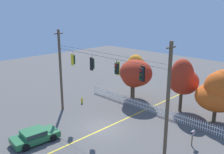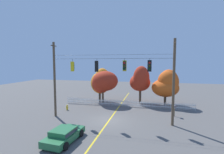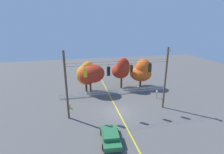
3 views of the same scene
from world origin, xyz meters
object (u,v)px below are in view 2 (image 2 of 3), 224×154
traffic_signal_northbound_primary (97,66)px  autumn_maple_mid (104,82)px  autumn_oak_far_east (140,81)px  fire_hydrant (67,107)px  traffic_signal_southbound_primary (73,66)px  traffic_signal_westbound_side (150,66)px  autumn_maple_near_fence (101,82)px  traffic_signal_northbound_secondary (124,66)px  roadside_mailbox (175,107)px  parked_car (64,135)px  autumn_maple_far_west (167,84)px

traffic_signal_northbound_primary → autumn_maple_mid: traffic_signal_northbound_primary is taller
autumn_oak_far_east → fire_hydrant: 12.30m
traffic_signal_northbound_primary → fire_hydrant: bearing=152.7°
traffic_signal_southbound_primary → fire_hydrant: bearing=130.5°
traffic_signal_northbound_primary → traffic_signal_westbound_side: size_ratio=1.06×
autumn_maple_near_fence → autumn_oak_far_east: bearing=2.5°
traffic_signal_northbound_primary → autumn_oak_far_east: traffic_signal_northbound_primary is taller
traffic_signal_northbound_secondary → autumn_maple_near_fence: traffic_signal_northbound_secondary is taller
traffic_signal_northbound_secondary → autumn_oak_far_east: bearing=82.3°
autumn_oak_far_east → roadside_mailbox: autumn_oak_far_east is taller
autumn_maple_mid → autumn_oak_far_east: 6.12m
traffic_signal_westbound_side → roadside_mailbox: bearing=45.8°
traffic_signal_southbound_primary → autumn_oak_far_east: traffic_signal_southbound_primary is taller
autumn_maple_near_fence → autumn_oak_far_east: (6.68, 0.29, 0.29)m
autumn_maple_near_fence → parked_car: bearing=-85.4°
autumn_maple_mid → autumn_oak_far_east: autumn_oak_far_east is taller
traffic_signal_northbound_primary → roadside_mailbox: (9.05, 3.23, -5.13)m
traffic_signal_westbound_side → autumn_oak_far_east: traffic_signal_westbound_side is taller
traffic_signal_southbound_primary → traffic_signal_northbound_secondary: bearing=0.2°
autumn_oak_far_east → fire_hydrant: (-9.86, -6.55, -3.36)m
traffic_signal_northbound_secondary → traffic_signal_westbound_side: 2.72m
traffic_signal_southbound_primary → autumn_maple_far_west: size_ratio=0.27×
traffic_signal_southbound_primary → traffic_signal_westbound_side: same height
autumn_oak_far_east → traffic_signal_northbound_primary: bearing=-115.6°
autumn_maple_mid → traffic_signal_westbound_side: bearing=-47.7°
autumn_oak_far_east → autumn_maple_far_west: autumn_oak_far_east is taller
autumn_maple_far_west → traffic_signal_northbound_primary: bearing=-133.5°
autumn_oak_far_east → roadside_mailbox: 8.06m
traffic_signal_northbound_primary → parked_car: traffic_signal_northbound_primary is taller
traffic_signal_northbound_primary → traffic_signal_northbound_secondary: same height
autumn_oak_far_east → fire_hydrant: size_ratio=8.21×
traffic_signal_northbound_primary → autumn_maple_mid: size_ratio=0.28×
traffic_signal_northbound_secondary → autumn_maple_far_west: 10.98m
traffic_signal_southbound_primary → autumn_maple_far_west: traffic_signal_southbound_primary is taller
autumn_maple_near_fence → parked_car: size_ratio=1.40×
autumn_oak_far_east → autumn_maple_far_west: 4.18m
autumn_maple_near_fence → fire_hydrant: size_ratio=7.68×
autumn_maple_near_fence → autumn_maple_mid: 1.05m
traffic_signal_northbound_primary → traffic_signal_westbound_side: 5.93m
traffic_signal_westbound_side → roadside_mailbox: (3.12, 3.21, -5.21)m
roadside_mailbox → autumn_oak_far_east: bearing=126.9°
fire_hydrant → roadside_mailbox: bearing=1.8°
traffic_signal_northbound_primary → parked_car: size_ratio=0.36×
autumn_maple_near_fence → autumn_maple_mid: bearing=-50.4°
autumn_maple_near_fence → roadside_mailbox: 12.88m
autumn_maple_near_fence → fire_hydrant: bearing=-116.9°
traffic_signal_northbound_primary → roadside_mailbox: size_ratio=1.07×
traffic_signal_northbound_primary → autumn_maple_far_west: bearing=46.5°
autumn_oak_far_east → autumn_maple_mid: bearing=-169.6°
traffic_signal_southbound_primary → roadside_mailbox: 13.50m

